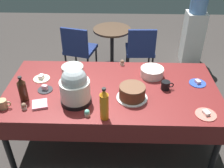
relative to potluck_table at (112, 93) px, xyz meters
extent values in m
plane|color=#383330|center=(0.00, 0.00, -0.69)|extent=(9.00, 9.00, 0.00)
cube|color=maroon|center=(0.00, 0.00, 0.04)|extent=(2.20, 1.10, 0.04)
cylinder|color=black|center=(-1.02, -0.47, -0.33)|extent=(0.06, 0.06, 0.71)
cylinder|color=black|center=(1.02, -0.47, -0.33)|extent=(0.06, 0.06, 0.71)
cylinder|color=black|center=(-1.02, 0.47, -0.33)|extent=(0.06, 0.06, 0.71)
cylinder|color=black|center=(1.02, 0.47, -0.33)|extent=(0.06, 0.06, 0.71)
cube|color=maroon|center=(0.00, -0.55, -0.07)|extent=(2.20, 0.01, 0.18)
cube|color=maroon|center=(0.00, 0.55, -0.07)|extent=(2.20, 0.01, 0.18)
cylinder|color=silver|center=(0.20, -0.17, 0.07)|extent=(0.31, 0.31, 0.01)
cylinder|color=brown|center=(0.20, -0.17, 0.13)|extent=(0.26, 0.26, 0.12)
cylinder|color=brown|center=(0.20, -0.17, 0.20)|extent=(0.25, 0.25, 0.01)
cylinder|color=black|center=(-0.34, -0.24, 0.08)|extent=(0.30, 0.30, 0.04)
cylinder|color=white|center=(-0.34, -0.24, 0.20)|extent=(0.28, 0.28, 0.19)
sphere|color=#B2BCC1|center=(-0.34, -0.24, 0.31)|extent=(0.24, 0.24, 0.24)
cylinder|color=#B2C6BC|center=(-0.46, 0.30, 0.10)|extent=(0.25, 0.25, 0.08)
cylinder|color=silver|center=(0.44, 0.25, 0.11)|extent=(0.25, 0.25, 0.10)
cylinder|color=#2D4CB2|center=(0.91, 0.11, 0.07)|extent=(0.18, 0.18, 0.01)
cube|color=beige|center=(0.91, 0.11, 0.09)|extent=(0.06, 0.07, 0.03)
cylinder|color=beige|center=(-0.78, 0.15, 0.07)|extent=(0.18, 0.18, 0.01)
cube|color=white|center=(-0.78, 0.15, 0.09)|extent=(0.05, 0.07, 0.04)
cylinder|color=#2D2D33|center=(-0.69, -0.06, 0.07)|extent=(0.15, 0.15, 0.01)
cube|color=beige|center=(-0.69, -0.06, 0.09)|extent=(0.06, 0.04, 0.05)
cylinder|color=#E07266|center=(0.86, -0.40, 0.07)|extent=(0.19, 0.19, 0.01)
cube|color=white|center=(0.86, -0.40, 0.09)|extent=(0.07, 0.08, 0.03)
cylinder|color=beige|center=(-0.21, -0.44, 0.08)|extent=(0.05, 0.05, 0.03)
sphere|color=#6BC6B2|center=(-0.21, -0.44, 0.11)|extent=(0.05, 0.05, 0.05)
cylinder|color=beige|center=(0.11, 0.48, 0.08)|extent=(0.05, 0.05, 0.03)
sphere|color=brown|center=(0.11, 0.48, 0.11)|extent=(0.05, 0.05, 0.05)
cylinder|color=beige|center=(-0.80, -0.36, 0.08)|extent=(0.05, 0.05, 0.03)
sphere|color=brown|center=(-0.80, -0.36, 0.11)|extent=(0.05, 0.05, 0.05)
cylinder|color=orange|center=(-0.05, -0.47, 0.19)|extent=(0.08, 0.08, 0.26)
cone|color=orange|center=(-0.05, -0.47, 0.34)|extent=(0.07, 0.07, 0.05)
cylinder|color=black|center=(-0.05, -0.47, 0.38)|extent=(0.04, 0.04, 0.02)
cylinder|color=#33190F|center=(-0.84, -0.23, 0.16)|extent=(0.08, 0.08, 0.20)
cone|color=#33190F|center=(-0.84, -0.23, 0.29)|extent=(0.07, 0.07, 0.05)
cylinder|color=black|center=(-0.84, -0.23, 0.32)|extent=(0.04, 0.04, 0.02)
cylinder|color=black|center=(0.55, 0.00, 0.11)|extent=(0.09, 0.09, 0.09)
torus|color=black|center=(0.60, 0.00, 0.11)|extent=(0.06, 0.01, 0.06)
cylinder|color=tan|center=(-1.00, -0.35, 0.11)|extent=(0.08, 0.08, 0.09)
torus|color=tan|center=(-0.95, -0.35, 0.11)|extent=(0.06, 0.01, 0.06)
cube|color=pink|center=(-0.67, -0.31, 0.07)|extent=(0.17, 0.17, 0.02)
cube|color=navy|center=(-0.55, 1.53, -0.26)|extent=(0.54, 0.54, 0.05)
cube|color=navy|center=(-0.60, 1.34, -0.04)|extent=(0.41, 0.15, 0.40)
cylinder|color=black|center=(-0.32, 1.66, -0.49)|extent=(0.04, 0.04, 0.40)
cylinder|color=black|center=(-0.68, 1.76, -0.49)|extent=(0.04, 0.04, 0.40)
cylinder|color=black|center=(-0.42, 1.30, -0.49)|extent=(0.04, 0.04, 0.40)
cylinder|color=black|center=(-0.78, 1.40, -0.49)|extent=(0.04, 0.04, 0.40)
cube|color=navy|center=(0.40, 1.53, -0.26)|extent=(0.45, 0.45, 0.05)
cube|color=navy|center=(0.41, 1.33, -0.04)|extent=(0.42, 0.05, 0.40)
cylinder|color=black|center=(0.58, 1.73, -0.49)|extent=(0.03, 0.03, 0.40)
cylinder|color=black|center=(0.20, 1.71, -0.49)|extent=(0.03, 0.03, 0.40)
cylinder|color=black|center=(0.60, 1.35, -0.49)|extent=(0.03, 0.03, 0.40)
cylinder|color=black|center=(0.22, 1.33, -0.49)|extent=(0.03, 0.03, 0.40)
cylinder|color=#473323|center=(-0.05, 1.68, 0.02)|extent=(0.60, 0.60, 0.03)
cylinder|color=black|center=(-0.05, 1.68, -0.33)|extent=(0.06, 0.06, 0.67)
cylinder|color=black|center=(-0.05, 1.68, -0.68)|extent=(0.44, 0.44, 0.02)
cube|color=silver|center=(1.34, 1.97, -0.24)|extent=(0.32, 0.32, 0.90)
cylinder|color=#6699D8|center=(1.34, 1.97, 0.38)|extent=(0.28, 0.28, 0.34)
camera|label=1|loc=(0.06, -2.18, 1.59)|focal=41.10mm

